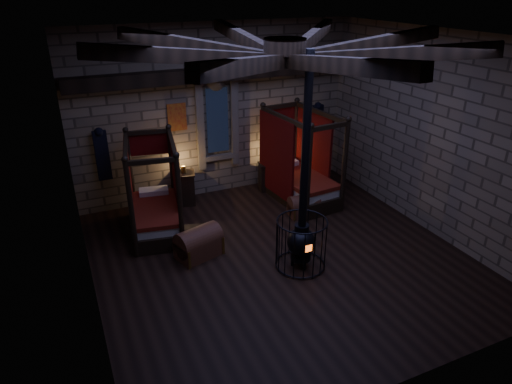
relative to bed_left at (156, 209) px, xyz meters
name	(u,v)px	position (x,y,z in m)	size (l,w,h in m)	color
room	(282,64)	(1.97, -2.00, 3.24)	(7.02, 7.02, 4.29)	black
bed_left	(156,209)	(0.00, 0.00, 0.00)	(1.35, 2.09, 2.03)	black
bed_right	(298,178)	(3.62, 0.14, 0.04)	(1.30, 2.21, 2.21)	black
trunk_left	(199,243)	(0.52, -1.40, -0.22)	(0.99, 0.78, 0.64)	brown
trunk_right	(304,206)	(3.30, -0.72, -0.28)	(0.74, 0.51, 0.51)	brown
nightstand_left	(185,188)	(0.94, 1.02, -0.08)	(0.61, 0.59, 1.00)	black
nightstand_right	(267,176)	(3.15, 0.94, -0.13)	(0.53, 0.52, 0.79)	black
stove	(301,239)	(2.18, -2.54, 0.10)	(0.97, 0.97, 4.05)	black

